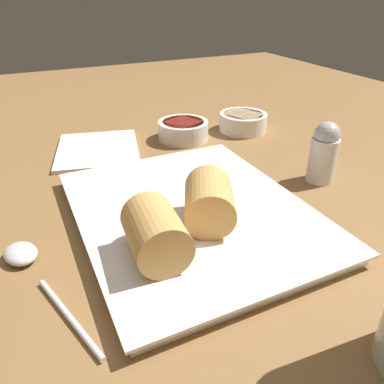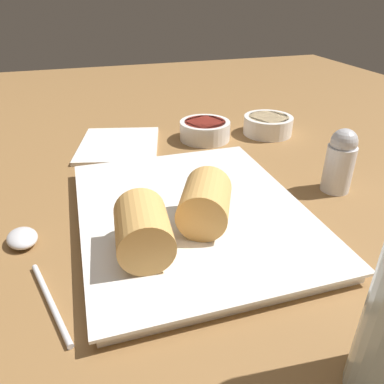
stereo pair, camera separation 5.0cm
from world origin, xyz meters
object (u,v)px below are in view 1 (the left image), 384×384
object	(u,v)px
serving_plate	(192,213)
salt_shaker	(324,152)
spoon	(27,262)
napkin	(98,150)
dipping_bowl_near	(183,130)
dipping_bowl_far	(243,121)

from	to	relation	value
serving_plate	salt_shaker	bearing A→B (deg)	93.61
spoon	napkin	bearing A→B (deg)	153.32
dipping_bowl_near	dipping_bowl_far	bearing A→B (deg)	86.32
salt_shaker	dipping_bowl_far	bearing A→B (deg)	176.86
dipping_bowl_near	dipping_bowl_far	world-z (taller)	same
serving_plate	spoon	xyz separation A→B (cm)	(0.63, -16.81, -0.18)
serving_plate	dipping_bowl_near	xyz separation A→B (cm)	(-22.22, 9.04, 0.88)
serving_plate	dipping_bowl_near	distance (cm)	24.00
serving_plate	dipping_bowl_far	xyz separation A→B (cm)	(-21.51, 20.04, 0.88)
serving_plate	napkin	world-z (taller)	serving_plate
dipping_bowl_far	salt_shaker	size ratio (longest dim) A/B	1.03
dipping_bowl_far	salt_shaker	world-z (taller)	salt_shaker
serving_plate	dipping_bowl_far	bearing A→B (deg)	137.03
spoon	napkin	distance (cm)	26.60
spoon	salt_shaker	size ratio (longest dim) A/B	2.07
dipping_bowl_near	salt_shaker	world-z (taller)	salt_shaker
salt_shaker	dipping_bowl_near	bearing A→B (deg)	-154.81
dipping_bowl_far	salt_shaker	xyz separation A→B (cm)	(20.32, -1.11, 2.31)
napkin	salt_shaker	xyz separation A→B (cm)	(21.94, 23.80, 3.65)
dipping_bowl_near	dipping_bowl_far	distance (cm)	11.03
napkin	dipping_bowl_far	bearing A→B (deg)	86.28
napkin	spoon	bearing A→B (deg)	-26.68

